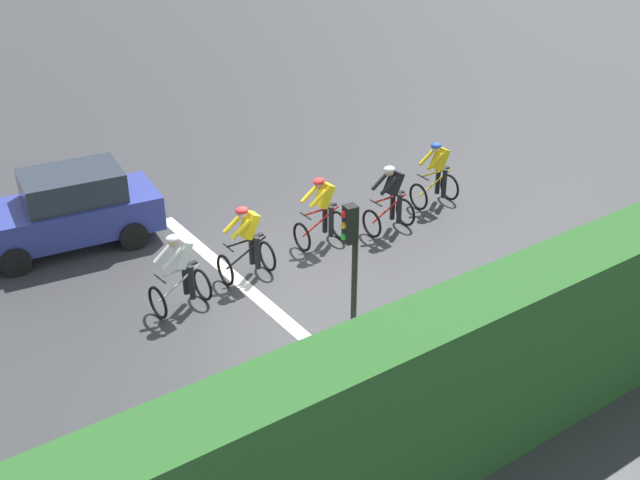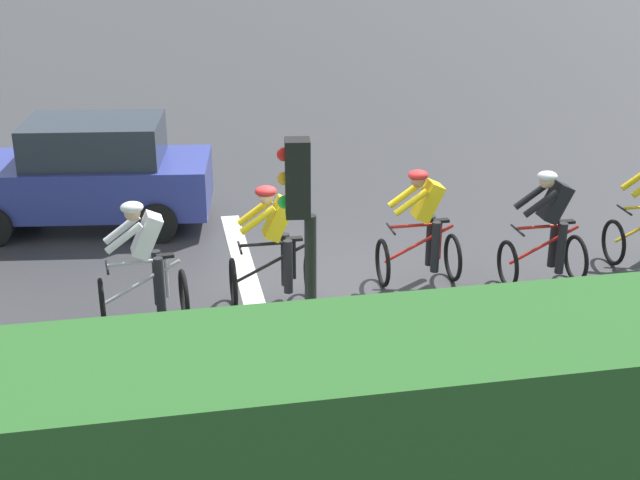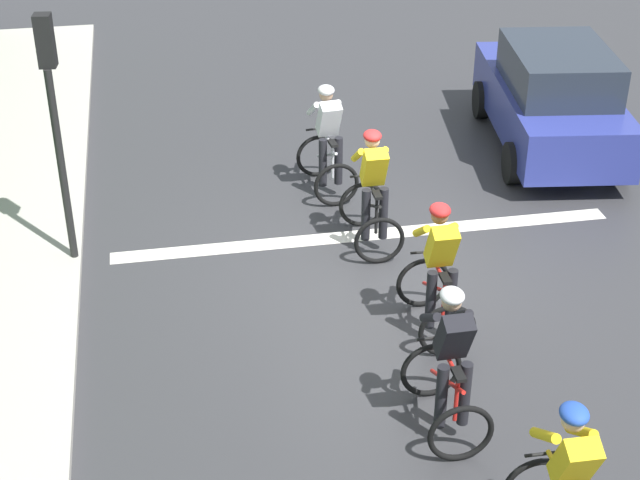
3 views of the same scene
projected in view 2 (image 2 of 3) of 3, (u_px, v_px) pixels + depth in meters
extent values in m
plane|color=#333335|center=(321.00, 300.00, 11.89)|extent=(80.00, 80.00, 0.00)
cube|color=silver|center=(255.00, 305.00, 11.73)|extent=(7.00, 0.30, 0.01)
torus|color=black|center=(614.00, 242.00, 12.91)|extent=(0.68, 0.08, 0.68)
cylinder|color=black|center=(624.00, 210.00, 12.74)|extent=(0.42, 0.04, 0.03)
cylinder|color=yellow|center=(637.00, 178.00, 12.76)|extent=(0.10, 0.48, 0.37)
torus|color=black|center=(508.00, 264.00, 12.15)|extent=(0.68, 0.06, 0.68)
torus|color=black|center=(576.00, 259.00, 12.34)|extent=(0.68, 0.06, 0.68)
cylinder|color=red|center=(544.00, 245.00, 12.15)|extent=(0.05, 0.99, 0.51)
cylinder|color=red|center=(565.00, 242.00, 12.20)|extent=(0.04, 0.04, 0.55)
cylinder|color=red|center=(542.00, 227.00, 12.04)|extent=(0.05, 0.71, 0.04)
cube|color=black|center=(567.00, 222.00, 12.09)|extent=(0.10, 0.22, 0.04)
cylinder|color=black|center=(518.00, 230.00, 11.98)|extent=(0.42, 0.03, 0.03)
cube|color=black|center=(555.00, 202.00, 11.94)|extent=(0.30, 0.41, 0.57)
sphere|color=tan|center=(547.00, 181.00, 11.80)|extent=(0.20, 0.20, 0.20)
ellipsoid|color=silver|center=(547.00, 176.00, 11.77)|extent=(0.24, 0.28, 0.14)
cylinder|color=black|center=(561.00, 248.00, 12.09)|extent=(0.12, 0.12, 0.74)
cylinder|color=black|center=(554.00, 242.00, 12.30)|extent=(0.12, 0.12, 0.74)
cylinder|color=black|center=(541.00, 204.00, 11.72)|extent=(0.09, 0.48, 0.37)
cylinder|color=black|center=(531.00, 196.00, 12.01)|extent=(0.09, 0.48, 0.37)
torus|color=black|center=(383.00, 263.00, 12.20)|extent=(0.68, 0.06, 0.68)
torus|color=black|center=(453.00, 258.00, 12.38)|extent=(0.68, 0.06, 0.68)
cylinder|color=red|center=(419.00, 244.00, 12.20)|extent=(0.05, 0.99, 0.51)
cylinder|color=red|center=(440.00, 240.00, 12.24)|extent=(0.04, 0.04, 0.55)
cylinder|color=red|center=(416.00, 225.00, 12.09)|extent=(0.05, 0.71, 0.04)
cube|color=black|center=(441.00, 221.00, 12.13)|extent=(0.10, 0.22, 0.04)
cylinder|color=black|center=(391.00, 229.00, 12.03)|extent=(0.42, 0.03, 0.03)
cube|color=yellow|center=(428.00, 201.00, 11.98)|extent=(0.30, 0.41, 0.57)
sphere|color=#9E7051|center=(418.00, 180.00, 11.84)|extent=(0.20, 0.20, 0.20)
ellipsoid|color=red|center=(418.00, 175.00, 11.82)|extent=(0.24, 0.28, 0.14)
cylinder|color=black|center=(435.00, 247.00, 12.13)|extent=(0.12, 0.12, 0.74)
cylinder|color=black|center=(430.00, 241.00, 12.35)|extent=(0.12, 0.12, 0.74)
cylinder|color=yellow|center=(411.00, 202.00, 11.77)|extent=(0.09, 0.48, 0.37)
cylinder|color=yellow|center=(405.00, 195.00, 12.06)|extent=(0.09, 0.48, 0.37)
torus|color=black|center=(233.00, 283.00, 11.57)|extent=(0.68, 0.06, 0.68)
torus|color=black|center=(310.00, 277.00, 11.74)|extent=(0.68, 0.06, 0.68)
cylinder|color=black|center=(271.00, 263.00, 11.56)|extent=(0.05, 0.99, 0.51)
cylinder|color=black|center=(294.00, 260.00, 11.61)|extent=(0.04, 0.04, 0.55)
cylinder|color=black|center=(267.00, 244.00, 11.45)|extent=(0.05, 0.71, 0.04)
cube|color=black|center=(294.00, 239.00, 11.50)|extent=(0.10, 0.22, 0.04)
cylinder|color=black|center=(240.00, 248.00, 11.40)|extent=(0.42, 0.03, 0.03)
cube|color=yellow|center=(278.00, 218.00, 11.35)|extent=(0.30, 0.41, 0.57)
sphere|color=beige|center=(266.00, 196.00, 11.21)|extent=(0.20, 0.20, 0.20)
ellipsoid|color=red|center=(266.00, 191.00, 11.18)|extent=(0.24, 0.28, 0.14)
cylinder|color=black|center=(288.00, 267.00, 11.50)|extent=(0.12, 0.12, 0.74)
cylinder|color=black|center=(285.00, 260.00, 11.71)|extent=(0.12, 0.12, 0.74)
cylinder|color=yellow|center=(258.00, 220.00, 11.14)|extent=(0.09, 0.48, 0.37)
cylinder|color=yellow|center=(255.00, 212.00, 11.43)|extent=(0.09, 0.48, 0.37)
torus|color=black|center=(102.00, 305.00, 10.97)|extent=(0.68, 0.12, 0.68)
torus|color=black|center=(184.00, 295.00, 11.23)|extent=(0.68, 0.12, 0.68)
cylinder|color=silver|center=(142.00, 282.00, 11.00)|extent=(0.13, 0.99, 0.51)
cylinder|color=silver|center=(167.00, 277.00, 11.07)|extent=(0.04, 0.04, 0.55)
cylinder|color=silver|center=(136.00, 262.00, 10.89)|extent=(0.11, 0.72, 0.04)
cube|color=black|center=(165.00, 256.00, 10.96)|extent=(0.12, 0.23, 0.04)
cylinder|color=black|center=(107.00, 267.00, 10.81)|extent=(0.42, 0.07, 0.03)
cube|color=white|center=(147.00, 235.00, 10.80)|extent=(0.34, 0.43, 0.57)
sphere|color=tan|center=(132.00, 213.00, 10.65)|extent=(0.20, 0.20, 0.20)
ellipsoid|color=silver|center=(132.00, 207.00, 10.62)|extent=(0.26, 0.30, 0.14)
cylinder|color=black|center=(160.00, 285.00, 10.96)|extent=(0.12, 0.12, 0.74)
cylinder|color=black|center=(158.00, 278.00, 11.17)|extent=(0.12, 0.12, 0.74)
cylinder|color=white|center=(124.00, 238.00, 10.56)|extent=(0.13, 0.48, 0.37)
cylinder|color=white|center=(122.00, 229.00, 10.85)|extent=(0.13, 0.48, 0.37)
cube|color=navy|center=(83.00, 184.00, 14.30)|extent=(2.24, 4.29, 0.80)
cube|color=#262D38|center=(94.00, 141.00, 14.04)|extent=(1.77, 2.32, 0.66)
cylinder|color=black|center=(20.00, 191.00, 15.15)|extent=(0.30, 0.66, 0.64)
cylinder|color=black|center=(157.00, 222.00, 13.74)|extent=(0.30, 0.66, 0.64)
cylinder|color=black|center=(168.00, 189.00, 15.28)|extent=(0.30, 0.66, 0.64)
cylinder|color=black|center=(311.00, 361.00, 7.64)|extent=(0.10, 0.10, 2.70)
cube|color=black|center=(298.00, 178.00, 7.02)|extent=(0.22, 0.22, 0.64)
sphere|color=red|center=(284.00, 154.00, 6.94)|extent=(0.11, 0.11, 0.11)
sphere|color=orange|center=(284.00, 178.00, 7.01)|extent=(0.11, 0.11, 0.11)
sphere|color=green|center=(284.00, 202.00, 7.09)|extent=(0.11, 0.11, 0.11)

